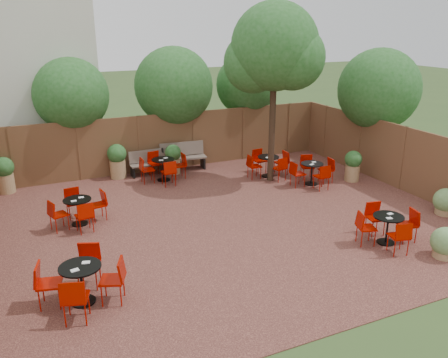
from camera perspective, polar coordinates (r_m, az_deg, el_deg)
name	(u,v)px	position (r m, az deg, el deg)	size (l,w,h in m)	color
ground	(227,221)	(12.21, 0.32, -5.23)	(80.00, 80.00, 0.00)	#354F23
courtyard_paving	(227,221)	(12.21, 0.32, -5.19)	(12.00, 10.00, 0.02)	#381B17
fence_back	(168,142)	(16.32, -7.03, 4.63)	(12.00, 0.08, 2.00)	brown
fence_right	(403,158)	(15.23, 21.33, 2.40)	(0.08, 10.00, 2.00)	brown
neighbour_building	(15,52)	(18.15, -24.61, 14.16)	(5.00, 4.00, 8.00)	beige
overhang_foliage	(166,100)	(14.18, -7.27, 9.68)	(15.71, 10.46, 2.79)	#1E501A
courtyard_tree	(275,52)	(14.48, 6.31, 15.38)	(2.82, 2.72, 5.63)	black
park_bench_left	(149,162)	(15.90, -9.26, 2.09)	(1.38, 0.49, 0.84)	brown
park_bench_right	(183,156)	(16.24, -5.10, 2.87)	(1.61, 0.64, 0.97)	brown
bistro_tables	(217,197)	(12.61, -0.85, -2.27)	(9.24, 8.06, 0.88)	black
planters	(149,164)	(15.15, -9.27, 1.85)	(10.99, 4.09, 1.16)	#98754C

